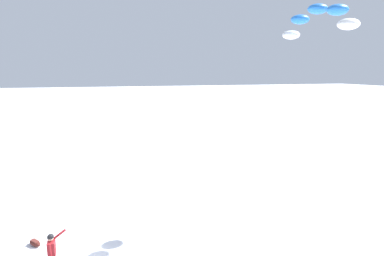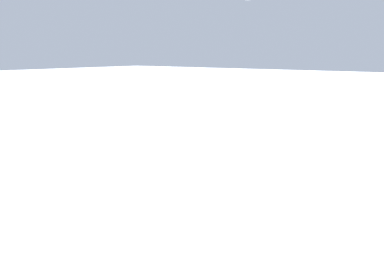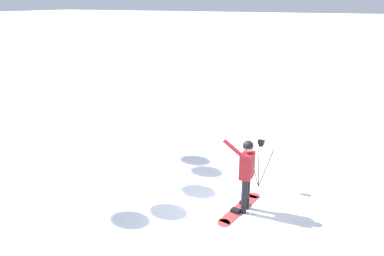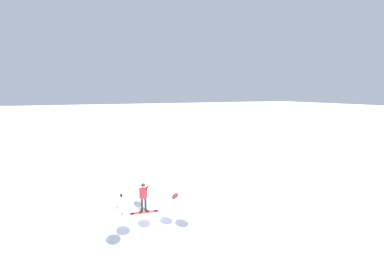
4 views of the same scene
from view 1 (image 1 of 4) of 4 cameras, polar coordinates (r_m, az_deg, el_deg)
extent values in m
cube|color=maroon|center=(13.17, -25.53, -20.32)|extent=(0.41, 0.27, 0.61)
sphere|color=tan|center=(12.95, -25.70, -18.60)|extent=(0.23, 0.23, 0.23)
sphere|color=black|center=(12.94, -25.71, -18.49)|extent=(0.24, 0.24, 0.24)
cylinder|color=maroon|center=(13.09, -24.40, -18.32)|extent=(0.11, 0.55, 0.42)
cylinder|color=maroon|center=(13.01, -25.74, -20.77)|extent=(0.09, 0.09, 0.61)
ellipsoid|color=white|center=(13.66, 28.04, 17.32)|extent=(0.76, 0.95, 0.44)
ellipsoid|color=blue|center=(14.21, 26.37, 19.82)|extent=(0.76, 0.95, 0.44)
ellipsoid|color=blue|center=(15.12, 23.17, 20.43)|extent=(0.76, 0.95, 0.44)
ellipsoid|color=blue|center=(15.99, 20.20, 19.13)|extent=(0.76, 0.95, 0.44)
ellipsoid|color=white|center=(16.40, 18.64, 16.70)|extent=(0.76, 0.95, 0.44)
ellipsoid|color=#4C1E19|center=(15.98, -28.11, -19.04)|extent=(0.71, 0.69, 0.26)
cube|color=brown|center=(15.94, -28.14, -18.76)|extent=(0.43, 0.41, 0.08)
camera|label=2|loc=(8.56, -75.20, -2.76)|focal=36.18mm
camera|label=3|loc=(19.33, -29.53, 0.34)|focal=34.49mm
camera|label=4|loc=(14.50, 41.36, 5.46)|focal=24.14mm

